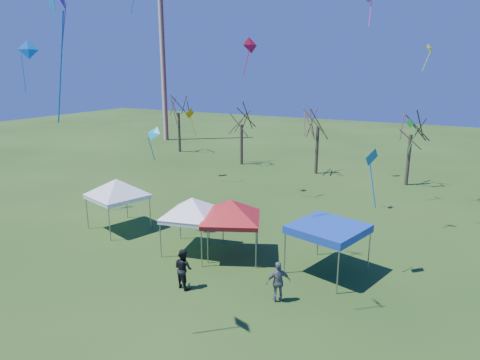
% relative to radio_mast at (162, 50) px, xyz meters
% --- Properties ---
extents(ground, '(140.00, 140.00, 0.00)m').
position_rel_radio_mast_xyz_m(ground, '(28.00, -34.00, -12.50)').
color(ground, '#214215').
rests_on(ground, ground).
extents(radio_mast, '(0.70, 0.70, 25.00)m').
position_rel_radio_mast_xyz_m(radio_mast, '(0.00, 0.00, 0.00)').
color(radio_mast, silver).
rests_on(radio_mast, ground).
extents(tree_0, '(3.83, 3.83, 8.44)m').
position_rel_radio_mast_xyz_m(tree_0, '(7.15, -6.62, -6.01)').
color(tree_0, '#3D2D21').
rests_on(tree_0, ground).
extents(tree_1, '(3.42, 3.42, 7.54)m').
position_rel_radio_mast_xyz_m(tree_1, '(17.23, -9.35, -6.71)').
color(tree_1, '#3D2D21').
rests_on(tree_1, ground).
extents(tree_2, '(3.71, 3.71, 8.18)m').
position_rel_radio_mast_xyz_m(tree_2, '(25.63, -9.62, -6.21)').
color(tree_2, '#3D2D21').
rests_on(tree_2, ground).
extents(tree_3, '(3.59, 3.59, 7.91)m').
position_rel_radio_mast_xyz_m(tree_3, '(34.03, -9.96, -6.42)').
color(tree_3, '#3D2D21').
rests_on(tree_3, ground).
extents(tent_white_west, '(4.13, 4.13, 3.80)m').
position_rel_radio_mast_xyz_m(tent_white_west, '(19.22, -29.94, -9.43)').
color(tent_white_west, gray).
rests_on(tent_white_west, ground).
extents(tent_white_mid, '(3.97, 3.97, 3.59)m').
position_rel_radio_mast_xyz_m(tent_white_mid, '(25.33, -30.55, -9.60)').
color(tent_white_mid, gray).
rests_on(tent_white_mid, ground).
extents(tent_red, '(3.97, 3.97, 3.74)m').
position_rel_radio_mast_xyz_m(tent_red, '(27.59, -30.23, -9.48)').
color(tent_red, gray).
rests_on(tent_red, ground).
extents(tent_blue, '(3.94, 3.94, 2.53)m').
position_rel_radio_mast_xyz_m(tent_blue, '(32.78, -29.68, -10.18)').
color(tent_blue, gray).
rests_on(tent_blue, ground).
extents(person_dark, '(1.10, 0.97, 1.92)m').
position_rel_radio_mast_xyz_m(person_dark, '(27.32, -34.30, -11.54)').
color(person_dark, black).
rests_on(person_dark, ground).
extents(person_grey, '(1.13, 1.04, 1.86)m').
position_rel_radio_mast_xyz_m(person_grey, '(31.71, -33.35, -11.57)').
color(person_grey, slate).
rests_on(person_grey, ground).
extents(kite_22, '(0.94, 0.87, 2.59)m').
position_rel_radio_mast_xyz_m(kite_22, '(34.45, -14.80, -6.62)').
color(kite_22, green).
rests_on(kite_22, ground).
extents(kite_5, '(1.30, 0.98, 4.46)m').
position_rel_radio_mast_xyz_m(kite_5, '(26.39, -39.30, -0.50)').
color(kite_5, blue).
rests_on(kite_5, ground).
extents(kite_1, '(0.99, 0.72, 2.11)m').
position_rel_radio_mast_xyz_m(kite_1, '(22.06, -29.55, -6.21)').
color(kite_1, '#0B96AC').
rests_on(kite_1, ground).
extents(kite_14, '(1.23, 1.36, 3.41)m').
position_rel_radio_mast_xyz_m(kite_14, '(12.20, -29.84, -1.34)').
color(kite_14, '#157DE4').
rests_on(kite_14, ground).
extents(kite_11, '(0.97, 1.29, 2.73)m').
position_rel_radio_mast_xyz_m(kite_11, '(23.73, -20.32, -0.90)').
color(kite_11, red).
rests_on(kite_11, ground).
extents(kite_13, '(0.80, 1.11, 2.67)m').
position_rel_radio_mast_xyz_m(kite_13, '(15.57, -16.41, -6.54)').
color(kite_13, orange).
rests_on(kite_13, ground).
extents(kite_19, '(0.66, 0.80, 1.90)m').
position_rel_radio_mast_xyz_m(kite_19, '(35.25, -15.40, -1.20)').
color(kite_19, yellow).
rests_on(kite_19, ground).
extents(kite_17, '(0.75, 1.03, 2.94)m').
position_rel_radio_mast_xyz_m(kite_17, '(34.45, -29.05, -6.57)').
color(kite_17, blue).
rests_on(kite_17, ground).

